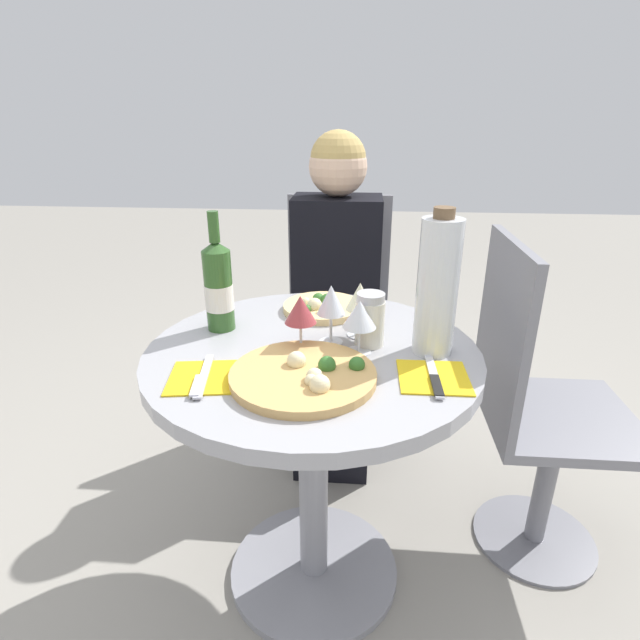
# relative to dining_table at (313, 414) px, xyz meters

# --- Properties ---
(ground_plane) EXTENTS (12.00, 12.00, 0.00)m
(ground_plane) POSITION_rel_dining_table_xyz_m (0.00, 0.00, -0.56)
(ground_plane) COLOR gray
(ground_plane) RESTS_ON ground
(dining_table) EXTENTS (0.81, 0.81, 0.74)m
(dining_table) POSITION_rel_dining_table_xyz_m (0.00, 0.00, 0.00)
(dining_table) COLOR gray
(dining_table) RESTS_ON ground_plane
(chair_behind_diner) EXTENTS (0.42, 0.42, 0.98)m
(chair_behind_diner) POSITION_rel_dining_table_xyz_m (0.02, 0.80, -0.08)
(chair_behind_diner) COLOR slate
(chair_behind_diner) RESTS_ON ground_plane
(seated_diner) EXTENTS (0.32, 0.44, 1.22)m
(seated_diner) POSITION_rel_dining_table_xyz_m (0.02, 0.65, 0.02)
(seated_diner) COLOR black
(seated_diner) RESTS_ON ground_plane
(chair_empty_side) EXTENTS (0.42, 0.42, 0.98)m
(chair_empty_side) POSITION_rel_dining_table_xyz_m (0.62, 0.18, -0.08)
(chair_empty_side) COLOR slate
(chair_empty_side) RESTS_ON ground_plane
(pizza_large) EXTENTS (0.32, 0.32, 0.05)m
(pizza_large) POSITION_rel_dining_table_xyz_m (-0.00, -0.16, 0.20)
(pizza_large) COLOR tan
(pizza_large) RESTS_ON dining_table
(pizza_small_far) EXTENTS (0.23, 0.23, 0.05)m
(pizza_small_far) POSITION_rel_dining_table_xyz_m (0.00, 0.25, 0.20)
(pizza_small_far) COLOR #E5C17F
(pizza_small_far) RESTS_ON dining_table
(wine_bottle) EXTENTS (0.07, 0.07, 0.31)m
(wine_bottle) POSITION_rel_dining_table_xyz_m (-0.25, 0.10, 0.30)
(wine_bottle) COLOR #2D5623
(wine_bottle) RESTS_ON dining_table
(tall_carafe) EXTENTS (0.09, 0.09, 0.34)m
(tall_carafe) POSITION_rel_dining_table_xyz_m (0.29, 0.01, 0.35)
(tall_carafe) COLOR silver
(tall_carafe) RESTS_ON dining_table
(sugar_shaker) EXTENTS (0.07, 0.07, 0.13)m
(sugar_shaker) POSITION_rel_dining_table_xyz_m (0.14, 0.04, 0.25)
(sugar_shaker) COLOR silver
(sugar_shaker) RESTS_ON dining_table
(wine_glass_front_left) EXTENTS (0.08, 0.08, 0.14)m
(wine_glass_front_left) POSITION_rel_dining_table_xyz_m (-0.03, -0.01, 0.29)
(wine_glass_front_left) COLOR silver
(wine_glass_front_left) RESTS_ON dining_table
(wine_glass_center) EXTENTS (0.07, 0.07, 0.15)m
(wine_glass_center) POSITION_rel_dining_table_xyz_m (0.04, 0.04, 0.30)
(wine_glass_center) COLOR silver
(wine_glass_center) RESTS_ON dining_table
(wine_glass_back_right) EXTENTS (0.07, 0.07, 0.14)m
(wine_glass_back_right) POSITION_rel_dining_table_xyz_m (0.11, 0.09, 0.29)
(wine_glass_back_right) COLOR silver
(wine_glass_back_right) RESTS_ON dining_table
(wine_glass_front_right) EXTENTS (0.08, 0.08, 0.13)m
(wine_glass_front_right) POSITION_rel_dining_table_xyz_m (0.11, -0.01, 0.28)
(wine_glass_front_right) COLOR silver
(wine_glass_front_right) RESTS_ON dining_table
(place_setting_left) EXTENTS (0.17, 0.19, 0.01)m
(place_setting_left) POSITION_rel_dining_table_xyz_m (-0.22, -0.17, 0.19)
(place_setting_left) COLOR gold
(place_setting_left) RESTS_ON dining_table
(place_setting_right) EXTENTS (0.15, 0.19, 0.01)m
(place_setting_right) POSITION_rel_dining_table_xyz_m (0.27, -0.13, 0.19)
(place_setting_right) COLOR gold
(place_setting_right) RESTS_ON dining_table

